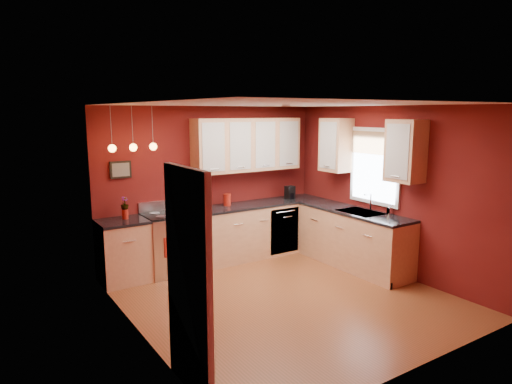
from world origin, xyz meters
TOP-DOWN VIEW (x-y plane):
  - floor at (0.00, 0.00)m, footprint 4.20×4.20m
  - ceiling at (0.00, 0.00)m, footprint 4.00×4.20m
  - wall_back at (0.00, 2.10)m, footprint 4.00×0.02m
  - wall_front at (0.00, -2.10)m, footprint 4.00×0.02m
  - wall_left at (-2.00, 0.00)m, footprint 0.02×4.20m
  - wall_right at (2.00, 0.00)m, footprint 0.02×4.20m
  - base_cabinets_back_left at (-1.65, 1.80)m, footprint 0.70×0.60m
  - base_cabinets_back_right at (0.73, 1.80)m, footprint 2.54×0.60m
  - base_cabinets_right at (1.70, 0.45)m, footprint 0.60×2.10m
  - counter_back_left at (-1.65, 1.80)m, footprint 0.70×0.62m
  - counter_back_right at (0.73, 1.80)m, footprint 2.54×0.62m
  - counter_right at (1.70, 0.45)m, footprint 0.62×2.10m
  - gas_range at (-0.92, 1.80)m, footprint 0.76×0.64m
  - dishwasher_front at (1.10, 1.51)m, footprint 0.60×0.02m
  - sink at (1.70, 0.30)m, footprint 0.50×0.70m
  - window at (1.97, 0.30)m, footprint 0.06×1.02m
  - door_left_wall at (-1.97, -1.20)m, footprint 0.12×0.82m
  - upper_cabinets_back at (0.60, 1.93)m, footprint 2.00×0.35m
  - upper_cabinets_right at (1.82, 0.32)m, footprint 0.35×1.95m
  - wall_picture at (-1.55, 2.08)m, footprint 0.32×0.03m
  - pendant_lights at (-1.45, 1.75)m, footprint 0.71×0.11m
  - red_canister at (0.16, 1.88)m, footprint 0.13×0.13m
  - red_vase at (-1.58, 1.86)m, footprint 0.09×0.09m
  - flowers at (-1.58, 1.86)m, footprint 0.15×0.15m
  - coffee_maker at (1.45, 1.82)m, footprint 0.17×0.16m
  - soap_pump at (1.95, -0.07)m, footprint 0.08×0.09m
  - dish_towel at (-1.03, 1.47)m, footprint 0.22×0.02m

SIDE VIEW (x-z plane):
  - floor at x=0.00m, z-range 0.00..0.00m
  - base_cabinets_back_left at x=-1.65m, z-range 0.00..0.90m
  - base_cabinets_back_right at x=0.73m, z-range 0.00..0.90m
  - base_cabinets_right at x=1.70m, z-range 0.00..0.90m
  - dishwasher_front at x=1.10m, z-range 0.05..0.85m
  - gas_range at x=-0.92m, z-range -0.07..1.04m
  - dish_towel at x=-1.03m, z-range 0.37..0.67m
  - sink at x=1.70m, z-range 0.75..1.08m
  - counter_back_left at x=-1.65m, z-range 0.90..0.94m
  - counter_back_right at x=0.73m, z-range 0.90..0.94m
  - counter_right at x=1.70m, z-range 0.90..0.94m
  - red_vase at x=-1.58m, z-range 0.94..1.09m
  - soap_pump at x=1.95m, z-range 0.94..1.10m
  - door_left_wall at x=-1.97m, z-range 0.00..2.05m
  - red_canister at x=0.16m, z-range 0.94..1.14m
  - coffee_maker at x=1.45m, z-range 0.93..1.16m
  - flowers at x=-1.58m, z-range 1.07..1.28m
  - wall_back at x=0.00m, z-range 0.00..2.60m
  - wall_front at x=0.00m, z-range 0.00..2.60m
  - wall_left at x=-2.00m, z-range 0.00..2.60m
  - wall_right at x=2.00m, z-range 0.00..2.60m
  - wall_picture at x=-1.55m, z-range 1.52..1.78m
  - window at x=1.97m, z-range 1.08..2.30m
  - upper_cabinets_back at x=0.60m, z-range 1.50..2.40m
  - upper_cabinets_right at x=1.82m, z-range 1.50..2.40m
  - pendant_lights at x=-1.45m, z-range 1.68..2.34m
  - ceiling at x=0.00m, z-range 2.59..2.61m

